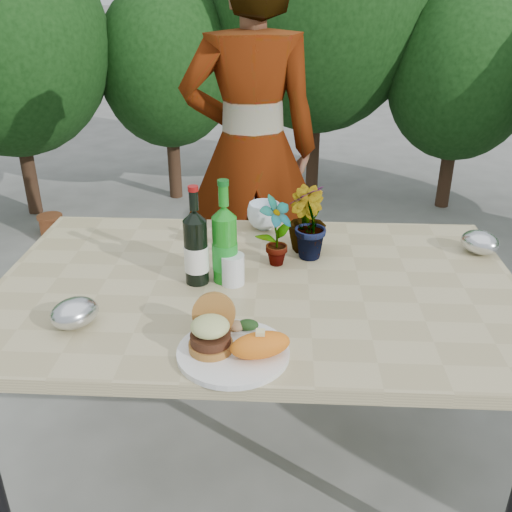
{
  "coord_description": "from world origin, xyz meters",
  "views": [
    {
      "loc": [
        0.08,
        -1.53,
        1.59
      ],
      "look_at": [
        0.0,
        -0.08,
        0.88
      ],
      "focal_mm": 40.0,
      "sensor_mm": 36.0,
      "label": 1
    }
  ],
  "objects_px": {
    "patio_table": "(257,299)",
    "wine_bottle": "(196,248)",
    "person": "(251,151)",
    "dinner_plate": "(233,352)"
  },
  "relations": [
    {
      "from": "patio_table",
      "to": "wine_bottle",
      "type": "relative_size",
      "value": 5.18
    },
    {
      "from": "wine_bottle",
      "to": "person",
      "type": "height_order",
      "value": "person"
    },
    {
      "from": "dinner_plate",
      "to": "wine_bottle",
      "type": "xyz_separation_m",
      "value": [
        -0.14,
        0.37,
        0.11
      ]
    },
    {
      "from": "dinner_plate",
      "to": "wine_bottle",
      "type": "relative_size",
      "value": 0.91
    },
    {
      "from": "patio_table",
      "to": "wine_bottle",
      "type": "distance_m",
      "value": 0.25
    },
    {
      "from": "person",
      "to": "dinner_plate",
      "type": "bearing_deg",
      "value": 83.42
    },
    {
      "from": "wine_bottle",
      "to": "patio_table",
      "type": "bearing_deg",
      "value": 6.01
    },
    {
      "from": "dinner_plate",
      "to": "person",
      "type": "height_order",
      "value": "person"
    },
    {
      "from": "patio_table",
      "to": "person",
      "type": "distance_m",
      "value": 1.05
    },
    {
      "from": "person",
      "to": "patio_table",
      "type": "bearing_deg",
      "value": 86.26
    }
  ]
}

